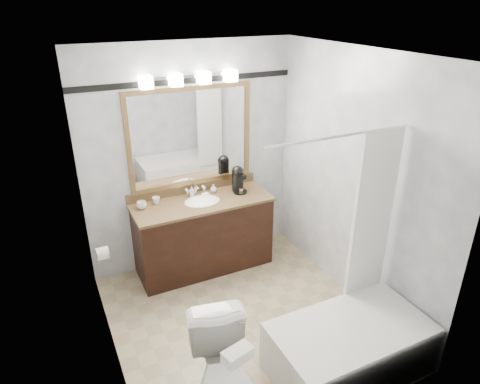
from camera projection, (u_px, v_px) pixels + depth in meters
name	position (u px, v px, depth m)	size (l,w,h in m)	color
room	(243.00, 205.00, 3.67)	(2.42, 2.62, 2.52)	tan
vanity	(203.00, 233.00, 4.84)	(1.53, 0.58, 0.97)	black
mirror	(191.00, 137.00, 4.62)	(1.40, 0.04, 1.10)	olive
vanity_light_bar	(190.00, 78.00, 4.31)	(1.02, 0.14, 0.12)	silver
accent_stripe	(188.00, 81.00, 4.38)	(2.40, 0.01, 0.06)	black
bathtub	(350.00, 340.00, 3.56)	(1.30, 0.75, 1.96)	white
tp_roll	(102.00, 253.00, 3.99)	(0.12, 0.12, 0.11)	white
toilet	(226.00, 381.00, 3.04)	(0.44, 0.77, 0.79)	white
tissue_box	(238.00, 355.00, 2.70)	(0.20, 0.11, 0.08)	white
coffee_maker	(238.00, 178.00, 4.84)	(0.16, 0.20, 0.31)	black
cup_left	(142.00, 205.00, 4.49)	(0.10, 0.10, 0.08)	white
cup_right	(156.00, 200.00, 4.60)	(0.08, 0.08, 0.08)	white
soap_bottle_a	(192.00, 191.00, 4.76)	(0.05, 0.05, 0.11)	white
soap_bottle_b	(213.00, 188.00, 4.86)	(0.07, 0.07, 0.09)	white
soap_bar	(205.00, 194.00, 4.80)	(0.08, 0.05, 0.02)	beige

